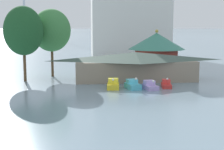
{
  "coord_description": "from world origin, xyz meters",
  "views": [
    {
      "loc": [
        -1.15,
        -16.51,
        8.83
      ],
      "look_at": [
        2.35,
        19.87,
        3.4
      ],
      "focal_mm": 53.51,
      "sensor_mm": 36.0,
      "label": 1
    }
  ],
  "objects_px": {
    "pedal_boat_yellow": "(113,85)",
    "pedal_boat_cyan": "(133,85)",
    "pedal_boat_lavender": "(150,86)",
    "green_roof_pavilion": "(156,48)",
    "shoreline_tree_tall_left": "(23,31)",
    "background_building_block": "(130,11)",
    "boathouse": "(135,65)",
    "shoreline_tree_mid": "(51,30)",
    "pedal_boat_red": "(166,84)"
  },
  "relations": [
    {
      "from": "pedal_boat_yellow",
      "to": "pedal_boat_cyan",
      "type": "xyz_separation_m",
      "value": [
        2.71,
        -0.36,
        -0.04
      ]
    },
    {
      "from": "pedal_boat_lavender",
      "to": "green_roof_pavilion",
      "type": "relative_size",
      "value": 0.26
    },
    {
      "from": "pedal_boat_yellow",
      "to": "shoreline_tree_tall_left",
      "type": "bearing_deg",
      "value": -113.25
    },
    {
      "from": "pedal_boat_cyan",
      "to": "green_roof_pavilion",
      "type": "bearing_deg",
      "value": 146.67
    },
    {
      "from": "pedal_boat_lavender",
      "to": "background_building_block",
      "type": "relative_size",
      "value": 0.12
    },
    {
      "from": "boathouse",
      "to": "shoreline_tree_tall_left",
      "type": "distance_m",
      "value": 18.58
    },
    {
      "from": "pedal_boat_lavender",
      "to": "shoreline_tree_mid",
      "type": "xyz_separation_m",
      "value": [
        -14.54,
        13.47,
        7.53
      ]
    },
    {
      "from": "pedal_boat_red",
      "to": "background_building_block",
      "type": "bearing_deg",
      "value": -173.35
    },
    {
      "from": "pedal_boat_red",
      "to": "boathouse",
      "type": "bearing_deg",
      "value": -144.8
    },
    {
      "from": "pedal_boat_red",
      "to": "shoreline_tree_tall_left",
      "type": "bearing_deg",
      "value": -100.59
    },
    {
      "from": "pedal_boat_red",
      "to": "shoreline_tree_mid",
      "type": "distance_m",
      "value": 22.47
    },
    {
      "from": "green_roof_pavilion",
      "to": "shoreline_tree_mid",
      "type": "xyz_separation_m",
      "value": [
        -20.81,
        -9.99,
        3.83
      ]
    },
    {
      "from": "boathouse",
      "to": "pedal_boat_red",
      "type": "bearing_deg",
      "value": -63.86
    },
    {
      "from": "pedal_boat_cyan",
      "to": "pedal_boat_lavender",
      "type": "bearing_deg",
      "value": 65.43
    },
    {
      "from": "boathouse",
      "to": "shoreline_tree_tall_left",
      "type": "xyz_separation_m",
      "value": [
        -17.7,
        0.55,
        5.62
      ]
    },
    {
      "from": "green_roof_pavilion",
      "to": "shoreline_tree_tall_left",
      "type": "height_order",
      "value": "shoreline_tree_tall_left"
    },
    {
      "from": "pedal_boat_lavender",
      "to": "shoreline_tree_tall_left",
      "type": "relative_size",
      "value": 0.26
    },
    {
      "from": "background_building_block",
      "to": "pedal_boat_red",
      "type": "bearing_deg",
      "value": -92.41
    },
    {
      "from": "pedal_boat_lavender",
      "to": "pedal_boat_red",
      "type": "relative_size",
      "value": 1.06
    },
    {
      "from": "shoreline_tree_mid",
      "to": "background_building_block",
      "type": "relative_size",
      "value": 0.46
    },
    {
      "from": "shoreline_tree_tall_left",
      "to": "shoreline_tree_mid",
      "type": "height_order",
      "value": "shoreline_tree_tall_left"
    },
    {
      "from": "green_roof_pavilion",
      "to": "shoreline_tree_tall_left",
      "type": "distance_m",
      "value": 29.12
    },
    {
      "from": "pedal_boat_yellow",
      "to": "boathouse",
      "type": "xyz_separation_m",
      "value": [
        4.28,
        7.25,
        1.82
      ]
    },
    {
      "from": "pedal_boat_lavender",
      "to": "boathouse",
      "type": "distance_m",
      "value": 8.37
    },
    {
      "from": "boathouse",
      "to": "green_roof_pavilion",
      "type": "distance_m",
      "value": 17.01
    },
    {
      "from": "shoreline_tree_tall_left",
      "to": "background_building_block",
      "type": "relative_size",
      "value": 0.46
    },
    {
      "from": "pedal_boat_cyan",
      "to": "background_building_block",
      "type": "bearing_deg",
      "value": 159.28
    },
    {
      "from": "pedal_boat_lavender",
      "to": "pedal_boat_red",
      "type": "xyz_separation_m",
      "value": [
        2.64,
        1.11,
        -0.03
      ]
    },
    {
      "from": "green_roof_pavilion",
      "to": "pedal_boat_yellow",
      "type": "bearing_deg",
      "value": -116.66
    },
    {
      "from": "pedal_boat_yellow",
      "to": "shoreline_tree_mid",
      "type": "xyz_separation_m",
      "value": [
        -9.46,
        12.62,
        7.43
      ]
    },
    {
      "from": "pedal_boat_yellow",
      "to": "pedal_boat_red",
      "type": "xyz_separation_m",
      "value": [
        7.72,
        0.25,
        -0.13
      ]
    },
    {
      "from": "pedal_boat_red",
      "to": "green_roof_pavilion",
      "type": "height_order",
      "value": "green_roof_pavilion"
    },
    {
      "from": "pedal_boat_lavender",
      "to": "pedal_boat_cyan",
      "type": "bearing_deg",
      "value": -112.64
    },
    {
      "from": "boathouse",
      "to": "pedal_boat_lavender",
      "type": "bearing_deg",
      "value": -84.38
    },
    {
      "from": "shoreline_tree_tall_left",
      "to": "green_roof_pavilion",
      "type": "bearing_deg",
      "value": 30.88
    },
    {
      "from": "shoreline_tree_mid",
      "to": "pedal_boat_cyan",
      "type": "bearing_deg",
      "value": -46.84
    },
    {
      "from": "pedal_boat_lavender",
      "to": "boathouse",
      "type": "bearing_deg",
      "value": 174.84
    },
    {
      "from": "pedal_boat_cyan",
      "to": "shoreline_tree_mid",
      "type": "bearing_deg",
      "value": -149.55
    },
    {
      "from": "pedal_boat_yellow",
      "to": "green_roof_pavilion",
      "type": "relative_size",
      "value": 0.24
    },
    {
      "from": "boathouse",
      "to": "background_building_block",
      "type": "distance_m",
      "value": 44.47
    },
    {
      "from": "pedal_boat_red",
      "to": "boathouse",
      "type": "height_order",
      "value": "boathouse"
    },
    {
      "from": "pedal_boat_lavender",
      "to": "green_roof_pavilion",
      "type": "distance_m",
      "value": 24.57
    },
    {
      "from": "pedal_boat_lavender",
      "to": "pedal_boat_red",
      "type": "distance_m",
      "value": 2.86
    },
    {
      "from": "green_roof_pavilion",
      "to": "background_building_block",
      "type": "height_order",
      "value": "background_building_block"
    },
    {
      "from": "pedal_boat_lavender",
      "to": "background_building_block",
      "type": "distance_m",
      "value": 52.66
    },
    {
      "from": "pedal_boat_yellow",
      "to": "green_roof_pavilion",
      "type": "distance_m",
      "value": 25.56
    },
    {
      "from": "pedal_boat_cyan",
      "to": "pedal_boat_yellow",
      "type": "bearing_deg",
      "value": -110.19
    },
    {
      "from": "pedal_boat_cyan",
      "to": "green_roof_pavilion",
      "type": "xyz_separation_m",
      "value": [
        8.65,
        22.97,
        3.63
      ]
    },
    {
      "from": "pedal_boat_yellow",
      "to": "shoreline_tree_tall_left",
      "type": "distance_m",
      "value": 17.21
    },
    {
      "from": "green_roof_pavilion",
      "to": "shoreline_tree_mid",
      "type": "relative_size",
      "value": 1.01
    }
  ]
}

